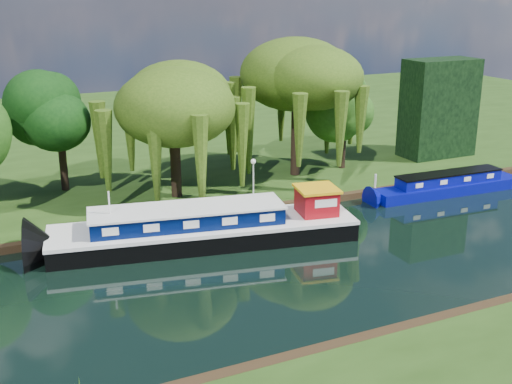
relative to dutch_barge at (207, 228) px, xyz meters
name	(u,v)px	position (x,y,z in m)	size (l,w,h in m)	color
ground	(326,259)	(5.00, -4.88, -0.91)	(120.00, 120.00, 0.00)	black
far_bank	(150,132)	(5.00, 29.12, -0.68)	(120.00, 52.00, 0.45)	#1D380F
dutch_barge	(207,228)	(0.00, 0.00, 0.00)	(17.78, 7.01, 3.66)	black
narrowboat	(448,185)	(18.73, 1.40, -0.31)	(11.66, 2.43, 1.69)	#050980
red_dinghy	(183,236)	(-0.91, 1.62, -0.91)	(2.15, 3.01, 0.62)	maroon
willow_left	(173,106)	(0.73, 7.72, 5.69)	(7.06, 7.06, 8.47)	black
willow_right	(297,86)	(10.50, 8.94, 6.22)	(7.52, 7.52, 9.16)	black
tree_far_mid	(59,115)	(-5.90, 12.36, 4.82)	(4.67, 4.67, 7.64)	black
tree_far_right	(344,108)	(14.75, 9.08, 4.27)	(4.18, 4.18, 6.85)	black
conifer_hedge	(439,108)	(24.00, 9.12, 3.54)	(6.00, 3.00, 8.00)	black
lamppost	(253,167)	(5.50, 5.62, 1.51)	(0.36, 0.36, 2.56)	silver
mooring_posts	(253,199)	(4.50, 3.52, 0.04)	(19.16, 0.16, 1.00)	silver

